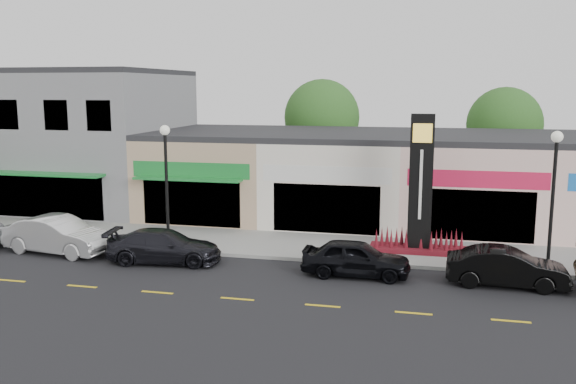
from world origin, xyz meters
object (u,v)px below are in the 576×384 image
at_px(lamp_east_near, 553,187).
at_px(car_black_sedan, 356,258).
at_px(lamp_west_near, 166,174).
at_px(pylon_sign, 420,204).
at_px(car_black_conv, 507,267).
at_px(car_white_van, 58,235).
at_px(car_dark_sedan, 164,246).

xyz_separation_m(lamp_east_near, car_black_sedan, (-7.31, -1.92, -2.76)).
height_order(lamp_east_near, car_black_sedan, lamp_east_near).
distance_m(lamp_west_near, pylon_sign, 11.19).
bearing_deg(pylon_sign, car_black_conv, -48.16).
relative_size(lamp_east_near, car_black_conv, 1.27).
height_order(car_white_van, car_black_conv, car_white_van).
xyz_separation_m(lamp_east_near, car_white_van, (-20.52, -1.60, -2.66)).
bearing_deg(pylon_sign, car_black_sedan, -122.57).
bearing_deg(car_black_sedan, pylon_sign, -32.48).
xyz_separation_m(car_dark_sedan, car_black_sedan, (8.04, -0.05, 0.02)).
xyz_separation_m(car_white_van, car_black_sedan, (13.21, -0.32, -0.10)).
bearing_deg(car_black_conv, car_black_sedan, 92.10).
distance_m(lamp_west_near, car_white_van, 5.48).
xyz_separation_m(car_white_van, car_black_conv, (18.76, -0.32, -0.11)).
bearing_deg(pylon_sign, car_dark_sedan, -160.97).
relative_size(lamp_east_near, pylon_sign, 0.91).
distance_m(lamp_west_near, car_dark_sedan, 3.42).
height_order(lamp_east_near, pylon_sign, pylon_sign).
distance_m(car_dark_sedan, car_black_conv, 13.59).
xyz_separation_m(car_black_sedan, car_black_conv, (5.55, 0.01, -0.00)).
relative_size(car_black_sedan, car_black_conv, 0.97).
relative_size(pylon_sign, car_black_sedan, 1.43).
height_order(lamp_east_near, car_white_van, lamp_east_near).
distance_m(lamp_west_near, car_black_sedan, 9.32).
xyz_separation_m(pylon_sign, car_dark_sedan, (-10.35, -3.57, -1.58)).
height_order(car_dark_sedan, car_black_sedan, car_black_sedan).
bearing_deg(car_dark_sedan, car_black_sedan, -97.42).
distance_m(lamp_west_near, lamp_east_near, 16.00).
distance_m(pylon_sign, car_black_conv, 5.10).
bearing_deg(lamp_west_near, lamp_east_near, 0.00).
bearing_deg(car_black_sedan, car_black_conv, -89.84).
bearing_deg(car_black_conv, lamp_west_near, 84.36).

